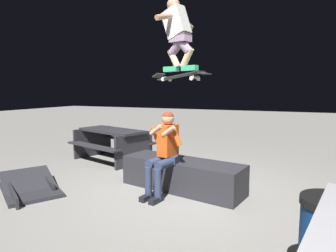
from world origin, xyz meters
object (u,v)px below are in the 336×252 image
at_px(ledge_box_main, 182,175).
at_px(kicker_ramp, 30,188).
at_px(person_sitting_on_ledge, 164,149).
at_px(picnic_table_back, 112,140).
at_px(skateboard, 180,76).
at_px(trash_bin, 330,249).
at_px(skater_airborne, 177,31).

height_order(ledge_box_main, kicker_ramp, ledge_box_main).
xyz_separation_m(person_sitting_on_ledge, kicker_ramp, (2.11, 0.75, -0.69)).
distance_m(ledge_box_main, picnic_table_back, 2.62).
xyz_separation_m(skateboard, trash_bin, (-1.98, 1.78, -1.47)).
distance_m(ledge_box_main, trash_bin, 2.81).
relative_size(skateboard, picnic_table_back, 0.52).
xyz_separation_m(skater_airborne, trash_bin, (-2.03, 1.79, -2.16)).
distance_m(kicker_ramp, picnic_table_back, 2.42).
relative_size(skateboard, trash_bin, 1.24).
bearing_deg(trash_bin, skater_airborne, -41.39).
bearing_deg(picnic_table_back, kicker_ramp, 89.90).
bearing_deg(person_sitting_on_ledge, skater_airborne, -126.07).
height_order(person_sitting_on_ledge, trash_bin, person_sitting_on_ledge).
relative_size(skater_airborne, trash_bin, 1.34).
distance_m(skateboard, kicker_ramp, 3.09).
xyz_separation_m(person_sitting_on_ledge, skater_airborne, (-0.14, -0.19, 1.83)).
xyz_separation_m(skateboard, kicker_ramp, (2.31, 0.93, -1.84)).
bearing_deg(kicker_ramp, skateboard, -158.01).
bearing_deg(skater_airborne, ledge_box_main, -99.63).
xyz_separation_m(person_sitting_on_ledge, trash_bin, (-2.17, 1.60, -0.33)).
distance_m(ledge_box_main, person_sitting_on_ledge, 0.64).
height_order(ledge_box_main, trash_bin, trash_bin).
relative_size(skateboard, skater_airborne, 0.92).
bearing_deg(skater_airborne, person_sitting_on_ledge, 53.93).
bearing_deg(ledge_box_main, person_sitting_on_ledge, 64.73).
distance_m(skateboard, skater_airborne, 0.69).
xyz_separation_m(kicker_ramp, trash_bin, (-4.29, 0.84, 0.36)).
xyz_separation_m(ledge_box_main, trash_bin, (-2.00, 1.96, 0.17)).
distance_m(person_sitting_on_ledge, skateboard, 1.18).
bearing_deg(person_sitting_on_ledge, skateboard, -137.67).
distance_m(person_sitting_on_ledge, picnic_table_back, 2.67).
height_order(person_sitting_on_ledge, skater_airborne, skater_airborne).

